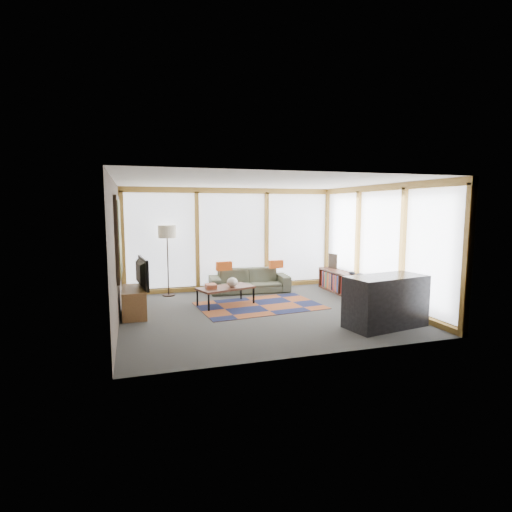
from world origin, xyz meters
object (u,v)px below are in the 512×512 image
object	(u,v)px
sofa	(249,280)
bookshelf	(345,284)
floor_lamp	(168,261)
coffee_table	(226,296)
television	(138,273)
tv_console	(134,302)
bar_counter	(386,301)

from	to	relation	value
sofa	bookshelf	distance (m)	2.36
floor_lamp	coffee_table	xyz separation A→B (m)	(1.11, -1.31, -0.65)
coffee_table	television	size ratio (longest dim) A/B	1.14
bookshelf	sofa	bearing A→B (deg)	154.26
coffee_table	tv_console	distance (m)	1.92
sofa	floor_lamp	size ratio (longest dim) A/B	1.17
floor_lamp	television	distance (m)	1.73
television	sofa	bearing A→B (deg)	-68.92
floor_lamp	television	xyz separation A→B (m)	(-0.71, -1.58, -0.01)
television	bar_counter	xyz separation A→B (m)	(4.18, -2.11, -0.38)
floor_lamp	bookshelf	xyz separation A→B (m)	(4.11, -1.18, -0.58)
floor_lamp	television	size ratio (longest dim) A/B	1.62
coffee_table	tv_console	size ratio (longest dim) A/B	1.11
television	bar_counter	world-z (taller)	television
coffee_table	television	world-z (taller)	television
bookshelf	television	world-z (taller)	television
tv_console	bar_counter	xyz separation A→B (m)	(4.26, -2.11, 0.19)
sofa	coffee_table	bearing A→B (deg)	-122.54
floor_lamp	bar_counter	world-z (taller)	floor_lamp
sofa	coffee_table	size ratio (longest dim) A/B	1.66
bar_counter	coffee_table	bearing A→B (deg)	124.95
floor_lamp	bar_counter	xyz separation A→B (m)	(3.47, -3.70, -0.39)
coffee_table	sofa	bearing A→B (deg)	53.00
floor_lamp	tv_console	bearing A→B (deg)	-116.47
bar_counter	tv_console	bearing A→B (deg)	143.91
coffee_table	floor_lamp	bearing A→B (deg)	130.21
bookshelf	bar_counter	distance (m)	2.60
floor_lamp	tv_console	distance (m)	1.87
bookshelf	tv_console	xyz separation A→B (m)	(-4.90, -0.41, 0.00)
tv_console	television	size ratio (longest dim) A/B	1.03
bar_counter	floor_lamp	bearing A→B (deg)	123.41
sofa	tv_console	bearing A→B (deg)	-148.20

